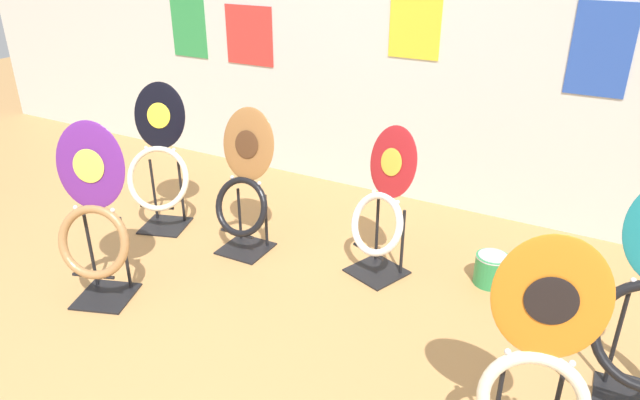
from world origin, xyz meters
TOP-DOWN VIEW (x-y plane):
  - ground_plane at (0.00, 0.00)m, footprint 14.00×14.00m
  - wall_back at (-0.00, 2.40)m, footprint 8.00×0.07m
  - toilet_seat_display_crimson_swirl at (0.65, 1.34)m, footprint 0.40×0.36m
  - toilet_seat_display_jazz_black at (-0.81, 1.17)m, footprint 0.46×0.40m
  - toilet_seat_display_orange_sun at (1.63, 0.39)m, footprint 0.40×0.34m
  - toilet_seat_display_woodgrain at (-0.16, 1.20)m, footprint 0.36×0.30m
  - toilet_seat_display_purple_note at (-0.52, 0.41)m, footprint 0.43×0.36m
  - paint_can at (1.24, 1.53)m, footprint 0.18×0.18m

SIDE VIEW (x-z plane):
  - ground_plane at x=0.00m, z-range 0.00..0.00m
  - paint_can at x=1.24m, z-range 0.00..0.18m
  - toilet_seat_display_crimson_swirl at x=0.65m, z-range -0.04..0.81m
  - toilet_seat_display_woodgrain at x=-0.16m, z-range -0.01..0.85m
  - toilet_seat_display_jazz_black at x=-0.81m, z-range -0.03..0.90m
  - toilet_seat_display_orange_sun at x=1.63m, z-range -0.03..0.90m
  - toilet_seat_display_purple_note at x=-0.52m, z-range -0.01..0.94m
  - wall_back at x=0.00m, z-range 0.00..2.60m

